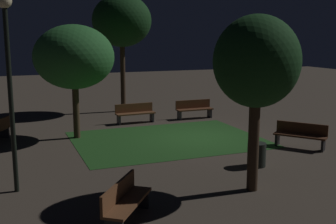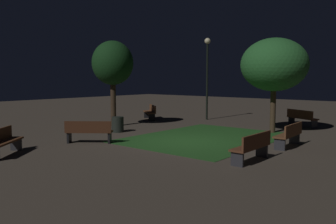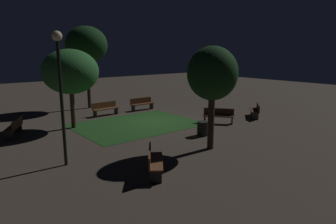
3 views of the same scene
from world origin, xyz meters
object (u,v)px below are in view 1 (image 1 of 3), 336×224
Objects in this scene: bench_back_row at (135,112)px; tree_back_left at (256,63)px; bench_front_left at (194,108)px; bench_by_lamp at (301,134)px; tree_near_wall at (74,57)px; bench_path_side at (125,200)px; trash_bin at (257,155)px; tree_tall_center at (122,21)px; lamp_post_plaza_west at (8,62)px.

bench_back_row is 9.69m from tree_back_left.
bench_front_left is at bearing -180.00° from bench_back_row.
tree_near_wall is at bearing -31.30° from bench_by_lamp.
tree_near_wall reaches higher than bench_back_row.
tree_back_left reaches higher than bench_front_left.
tree_back_left is (3.89, 2.98, 2.80)m from bench_by_lamp.
bench_front_left is at bearing -122.06° from bench_path_side.
tree_back_left is at bearing 92.06° from bench_back_row.
bench_back_row is 2.51× the size of trash_bin.
bench_by_lamp is at bearing 101.29° from bench_front_left.
bench_front_left is 1.04× the size of bench_path_side.
bench_path_side is (3.24, 9.91, 0.00)m from bench_back_row.
trash_bin is at bearing 128.64° from tree_near_wall.
bench_back_row is 0.30× the size of tree_tall_center.
bench_front_left and bench_back_row have the same top height.
tree_tall_center reaches higher than tree_back_left.
bench_path_side is 0.39× the size of tree_back_left.
tree_tall_center reaches higher than bench_path_side.
bench_by_lamp is 0.35× the size of lamp_post_plaza_west.
bench_front_left is 1.05× the size of bench_by_lamp.
trash_bin is (-4.80, -2.33, -0.12)m from bench_path_side.
lamp_post_plaza_west reaches higher than bench_front_left.
bench_path_side is 0.35× the size of lamp_post_plaza_west.
trash_bin is at bearing 101.67° from bench_back_row.
tree_near_wall is 7.75m from trash_bin.
bench_back_row is at bearing -56.13° from bench_by_lamp.
tree_back_left is (-0.33, 9.27, 2.80)m from bench_back_row.
lamp_post_plaza_west reaches higher than tree_back_left.
bench_path_side is 5.34m from trash_bin.
tree_tall_center is (2.66, -3.14, 4.19)m from bench_front_left.
bench_path_side reaches higher than trash_bin.
tree_near_wall is at bearing -51.36° from trash_bin.
bench_by_lamp is at bearing -154.15° from bench_path_side.
tree_tall_center is (-3.55, -13.05, 4.19)m from bench_path_side.
bench_path_side is at bearing 25.87° from trash_bin.
tree_tall_center is at bearing -105.23° from bench_path_side.
bench_front_left is 0.99× the size of bench_back_row.
bench_path_side is 2.39× the size of trash_bin.
lamp_post_plaza_west is at bearing 65.46° from tree_near_wall.
lamp_post_plaza_west is at bearing 5.24° from bench_by_lamp.
tree_back_left is (-3.29, 7.34, 0.15)m from tree_near_wall.
bench_path_side is 4.47m from lamp_post_plaza_west.
trash_bin is (-4.52, 5.65, -2.77)m from tree_near_wall.
tree_back_left is at bearing 159.71° from lamp_post_plaza_west.
lamp_post_plaza_west is 6.80× the size of trash_bin.
tree_back_left is (-0.02, 12.41, -1.39)m from tree_tall_center.
lamp_post_plaza_west is (5.66, 10.31, -1.35)m from tree_tall_center.
tree_tall_center is at bearing -67.47° from bench_by_lamp.
bench_path_side is 0.29× the size of tree_tall_center.
tree_near_wall is 0.72× the size of tree_tall_center.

